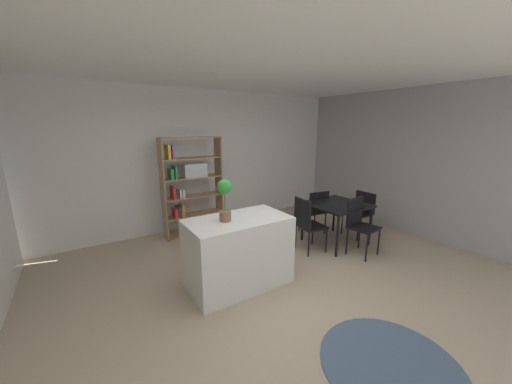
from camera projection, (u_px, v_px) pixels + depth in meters
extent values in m
plane|color=tan|center=(272.00, 288.00, 3.69)|extent=(9.91, 9.91, 0.00)
cube|color=white|center=(276.00, 55.00, 3.02)|extent=(7.20, 5.80, 0.06)
cube|color=silver|center=(191.00, 161.00, 5.70)|extent=(7.20, 0.06, 2.84)
cube|color=#9E9EA3|center=(425.00, 163.00, 5.25)|extent=(0.06, 5.80, 2.84)
cube|color=silver|center=(238.00, 252.00, 3.70)|extent=(1.34, 0.75, 0.93)
cylinder|color=brown|center=(225.00, 216.00, 3.50)|extent=(0.15, 0.15, 0.13)
cylinder|color=#476633|center=(225.00, 202.00, 3.46)|extent=(0.01, 0.01, 0.25)
sphere|color=#298D31|center=(224.00, 187.00, 3.41)|extent=(0.18, 0.18, 0.18)
cube|color=#997551|center=(163.00, 190.00, 5.08)|extent=(0.02, 0.32, 1.91)
cube|color=#997551|center=(219.00, 184.00, 5.68)|extent=(0.02, 0.32, 1.91)
cube|color=#997551|center=(190.00, 137.00, 5.16)|extent=(1.15, 0.32, 0.02)
cube|color=#997551|center=(195.00, 232.00, 5.60)|extent=(1.15, 0.32, 0.02)
cube|color=#997551|center=(194.00, 214.00, 5.51)|extent=(1.11, 0.32, 0.02)
cube|color=#997551|center=(193.00, 196.00, 5.42)|extent=(1.11, 0.32, 0.02)
cube|color=#997551|center=(192.00, 177.00, 5.33)|extent=(1.11, 0.32, 0.02)
cube|color=#997551|center=(191.00, 158.00, 5.25)|extent=(1.11, 0.32, 0.02)
cube|color=red|center=(175.00, 213.00, 5.29)|extent=(0.06, 0.26, 0.18)
cube|color=#38383D|center=(178.00, 212.00, 5.32)|extent=(0.06, 0.26, 0.19)
cube|color=orange|center=(181.00, 210.00, 5.35)|extent=(0.05, 0.26, 0.24)
cube|color=red|center=(173.00, 193.00, 5.19)|extent=(0.05, 0.26, 0.22)
cube|color=#38383D|center=(176.00, 194.00, 5.22)|extent=(0.03, 0.26, 0.16)
cube|color=silver|center=(179.00, 193.00, 5.25)|extent=(0.04, 0.26, 0.16)
cube|color=silver|center=(182.00, 193.00, 5.28)|extent=(0.04, 0.26, 0.16)
cube|color=#338E4C|center=(171.00, 174.00, 5.10)|extent=(0.05, 0.26, 0.19)
cube|color=#338E4C|center=(175.00, 172.00, 5.13)|extent=(0.04, 0.26, 0.23)
cube|color=gold|center=(168.00, 152.00, 4.99)|extent=(0.05, 0.26, 0.25)
cube|color=#8E4793|center=(172.00, 152.00, 5.03)|extent=(0.05, 0.26, 0.24)
cube|color=#B7BABC|center=(194.00, 170.00, 5.33)|extent=(0.44, 0.28, 0.26)
cylinder|color=#475B75|center=(391.00, 365.00, 2.49)|extent=(1.25, 1.25, 0.01)
cube|color=black|center=(337.00, 204.00, 4.98)|extent=(0.98, 0.95, 0.03)
cylinder|color=black|center=(337.00, 236.00, 4.50)|extent=(0.04, 0.04, 0.72)
cylinder|color=black|center=(370.00, 226.00, 4.96)|extent=(0.04, 0.04, 0.72)
cylinder|color=black|center=(303.00, 222.00, 5.18)|extent=(0.04, 0.04, 0.72)
cylinder|color=black|center=(334.00, 214.00, 5.64)|extent=(0.04, 0.04, 0.72)
cube|color=black|center=(311.00, 226.00, 4.73)|extent=(0.48, 0.50, 0.03)
cube|color=black|center=(302.00, 213.00, 4.59)|extent=(0.09, 0.45, 0.48)
cylinder|color=black|center=(326.00, 241.00, 4.68)|extent=(0.03, 0.03, 0.43)
cylinder|color=black|center=(313.00, 233.00, 5.02)|extent=(0.03, 0.03, 0.43)
cylinder|color=black|center=(309.00, 245.00, 4.53)|extent=(0.03, 0.03, 0.43)
cylinder|color=black|center=(296.00, 236.00, 4.88)|extent=(0.03, 0.03, 0.43)
cube|color=black|center=(364.00, 228.00, 4.55)|extent=(0.50, 0.46, 0.03)
cube|color=black|center=(355.00, 211.00, 4.64)|extent=(0.45, 0.09, 0.47)
cylinder|color=black|center=(367.00, 248.00, 4.36)|extent=(0.03, 0.03, 0.46)
cylinder|color=black|center=(379.00, 242.00, 4.61)|extent=(0.03, 0.03, 0.46)
cylinder|color=black|center=(347.00, 241.00, 4.62)|extent=(0.03, 0.03, 0.46)
cylinder|color=black|center=(359.00, 236.00, 4.86)|extent=(0.03, 0.03, 0.46)
cube|color=black|center=(357.00, 213.00, 5.37)|extent=(0.45, 0.46, 0.03)
cube|color=black|center=(365.00, 202.00, 5.42)|extent=(0.05, 0.45, 0.39)
cylinder|color=black|center=(342.00, 224.00, 5.49)|extent=(0.03, 0.03, 0.45)
cylinder|color=black|center=(358.00, 230.00, 5.17)|extent=(0.03, 0.03, 0.45)
cylinder|color=black|center=(355.00, 220.00, 5.68)|extent=(0.03, 0.03, 0.45)
cylinder|color=black|center=(371.00, 226.00, 5.35)|extent=(0.03, 0.03, 0.45)
cube|color=black|center=(313.00, 211.00, 5.54)|extent=(0.49, 0.47, 0.03)
cube|color=black|center=(319.00, 203.00, 5.31)|extent=(0.44, 0.09, 0.43)
cylinder|color=black|center=(315.00, 218.00, 5.82)|extent=(0.03, 0.03, 0.44)
cylinder|color=black|center=(299.00, 221.00, 5.66)|extent=(0.03, 0.03, 0.44)
cylinder|color=black|center=(325.00, 223.00, 5.51)|extent=(0.03, 0.03, 0.44)
cylinder|color=black|center=(309.00, 226.00, 5.36)|extent=(0.03, 0.03, 0.44)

